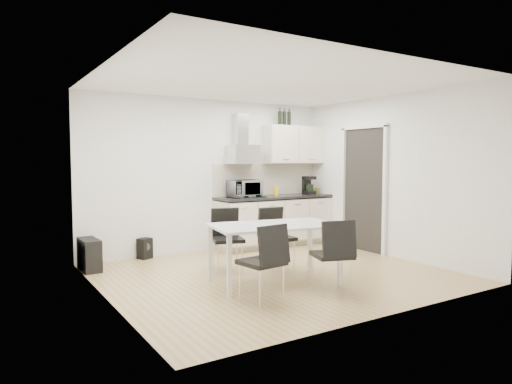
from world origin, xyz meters
TOP-DOWN VIEW (x-y plane):
  - ground at (0.00, 0.00)m, footprint 4.50×4.50m
  - wall_back at (0.00, 2.00)m, footprint 4.50×0.10m
  - wall_front at (0.00, -2.00)m, footprint 4.50×0.10m
  - wall_left at (-2.25, 0.00)m, footprint 0.10×4.00m
  - wall_right at (2.25, 0.00)m, footprint 0.10×4.00m
  - ceiling at (0.00, 0.00)m, footprint 4.50×4.50m
  - doorway at (2.21, 0.55)m, footprint 0.08×1.04m
  - kitchenette at (1.18, 1.73)m, footprint 2.22×0.64m
  - dining_table at (-0.25, -0.35)m, footprint 1.70×1.16m
  - chair_far_left at (-0.48, 0.47)m, footprint 0.57×0.61m
  - chair_far_right at (0.18, 0.19)m, footprint 0.46×0.52m
  - chair_near_left at (-0.83, -0.97)m, footprint 0.51×0.56m
  - chair_near_right at (0.07, -1.09)m, footprint 0.57×0.61m
  - guitar_amp at (-2.12, 1.56)m, footprint 0.25×0.55m
  - floor_speaker at (-1.20, 1.90)m, footprint 0.25×0.24m

SIDE VIEW (x-z plane):
  - ground at x=0.00m, z-range 0.00..0.00m
  - floor_speaker at x=-1.20m, z-range 0.00..0.33m
  - guitar_amp at x=-2.12m, z-range 0.00..0.45m
  - chair_far_left at x=-0.48m, z-range 0.00..0.88m
  - chair_far_right at x=0.18m, z-range 0.00..0.88m
  - chair_near_left at x=-0.83m, z-range 0.00..0.88m
  - chair_near_right at x=0.07m, z-range 0.00..0.88m
  - dining_table at x=-0.25m, z-range 0.31..1.06m
  - kitchenette at x=1.18m, z-range -0.43..2.09m
  - doorway at x=2.21m, z-range 0.00..2.10m
  - wall_back at x=0.00m, z-range 0.00..2.60m
  - wall_front at x=0.00m, z-range 0.00..2.60m
  - wall_left at x=-2.25m, z-range 0.00..2.60m
  - wall_right at x=2.25m, z-range 0.00..2.60m
  - ceiling at x=0.00m, z-range 2.60..2.60m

